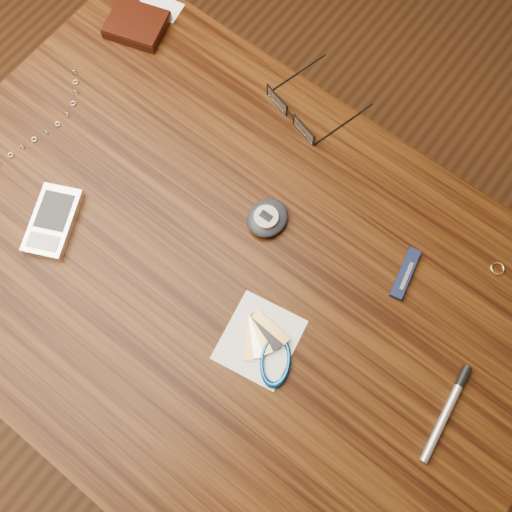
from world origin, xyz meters
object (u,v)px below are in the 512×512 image
(wallet_and_card, at_px, (137,24))
(pda_phone, at_px, (53,221))
(eyeglasses, at_px, (294,113))
(silver_pen, at_px, (450,405))
(desk, at_px, (226,290))
(notepad_keys, at_px, (268,349))
(pedometer, at_px, (268,218))
(pocket_knife, at_px, (405,274))

(wallet_and_card, height_order, pda_phone, wallet_and_card)
(eyeglasses, bearing_deg, silver_pen, -28.22)
(pda_phone, bearing_deg, silver_pen, 12.41)
(desk, xyz_separation_m, notepad_keys, (0.12, -0.05, 0.11))
(wallet_and_card, xyz_separation_m, pedometer, (0.39, -0.15, 0.00))
(pocket_knife, bearing_deg, notepad_keys, -113.68)
(pda_phone, bearing_deg, eyeglasses, 64.38)
(pda_phone, height_order, pedometer, pedometer)
(eyeglasses, xyz_separation_m, silver_pen, (0.44, -0.24, -0.01))
(pda_phone, height_order, pocket_knife, pda_phone)
(pedometer, height_order, notepad_keys, pedometer)
(wallet_and_card, distance_m, notepad_keys, 0.60)
(desk, xyz_separation_m, pedometer, (0.00, 0.11, 0.11))
(wallet_and_card, height_order, pocket_knife, wallet_and_card)
(desk, distance_m, wallet_and_card, 0.48)
(pocket_knife, bearing_deg, desk, -143.10)
(pda_phone, height_order, notepad_keys, pda_phone)
(wallet_and_card, height_order, pedometer, pedometer)
(pda_phone, relative_size, pocket_knife, 1.54)
(pedometer, bearing_deg, desk, -91.41)
(notepad_keys, bearing_deg, desk, 157.63)
(pedometer, xyz_separation_m, notepad_keys, (0.12, -0.16, -0.01))
(desk, bearing_deg, wallet_and_card, 146.92)
(desk, distance_m, notepad_keys, 0.17)
(wallet_and_card, distance_m, pocket_knife, 0.61)
(desk, relative_size, silver_pen, 6.85)
(wallet_and_card, relative_size, silver_pen, 0.96)
(silver_pen, bearing_deg, pda_phone, -167.59)
(desk, height_order, notepad_keys, notepad_keys)
(desk, bearing_deg, eyeglasses, 104.92)
(pedometer, relative_size, silver_pen, 0.47)
(wallet_and_card, bearing_deg, eyeglasses, 4.16)
(silver_pen, bearing_deg, wallet_and_card, 164.24)
(desk, bearing_deg, pda_phone, -159.22)
(notepad_keys, bearing_deg, wallet_and_card, 149.29)
(wallet_and_card, distance_m, pedometer, 0.42)
(desk, distance_m, eyeglasses, 0.31)
(notepad_keys, relative_size, silver_pen, 0.95)
(eyeglasses, relative_size, silver_pen, 1.05)
(eyeglasses, relative_size, pocket_knife, 1.84)
(desk, xyz_separation_m, pda_phone, (-0.25, -0.10, 0.11))
(wallet_and_card, bearing_deg, notepad_keys, -30.71)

